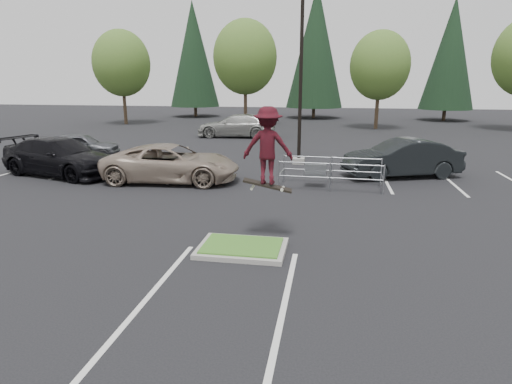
% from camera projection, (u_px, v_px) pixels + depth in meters
% --- Properties ---
extents(ground, '(120.00, 120.00, 0.00)m').
position_uv_depth(ground, '(242.00, 250.00, 10.82)').
color(ground, black).
rests_on(ground, ground).
extents(grass_median, '(2.20, 1.60, 0.16)m').
position_uv_depth(grass_median, '(242.00, 248.00, 10.80)').
color(grass_median, gray).
rests_on(grass_median, ground).
extents(stall_lines, '(22.62, 17.60, 0.01)m').
position_uv_depth(stall_lines, '(240.00, 190.00, 16.79)').
color(stall_lines, silver).
rests_on(stall_lines, ground).
extents(light_pole, '(0.70, 0.60, 10.12)m').
position_uv_depth(light_pole, '(301.00, 72.00, 21.02)').
color(light_pole, gray).
rests_on(light_pole, ground).
extents(decid_a, '(5.44, 5.44, 8.91)m').
position_uv_depth(decid_a, '(122.00, 65.00, 41.04)').
color(decid_a, '#38281C').
rests_on(decid_a, ground).
extents(decid_b, '(5.89, 5.89, 9.64)m').
position_uv_depth(decid_b, '(245.00, 60.00, 39.40)').
color(decid_b, '#38281C').
rests_on(decid_b, ground).
extents(decid_c, '(5.12, 5.12, 8.38)m').
position_uv_depth(decid_c, '(380.00, 68.00, 36.93)').
color(decid_c, '#38281C').
rests_on(decid_c, ground).
extents(conif_a, '(5.72, 5.72, 13.00)m').
position_uv_depth(conif_a, '(194.00, 54.00, 49.49)').
color(conif_a, '#38281C').
rests_on(conif_a, ground).
extents(conif_b, '(6.38, 6.38, 14.50)m').
position_uv_depth(conif_b, '(316.00, 46.00, 47.44)').
color(conif_b, '#38281C').
rests_on(conif_b, ground).
extents(conif_c, '(5.50, 5.50, 12.50)m').
position_uv_depth(conif_c, '(451.00, 54.00, 44.40)').
color(conif_c, '#38281C').
rests_on(conif_c, ground).
extents(cart_corral, '(4.10, 1.61, 1.15)m').
position_uv_depth(cart_corral, '(319.00, 169.00, 17.13)').
color(cart_corral, gray).
rests_on(cart_corral, ground).
extents(skateboarder, '(1.32, 0.77, 2.23)m').
position_uv_depth(skateboarder, '(268.00, 146.00, 11.06)').
color(skateboarder, black).
rests_on(skateboarder, ground).
extents(car_l_tan, '(5.85, 3.02, 1.58)m').
position_uv_depth(car_l_tan, '(171.00, 163.00, 18.05)').
color(car_l_tan, gray).
rests_on(car_l_tan, ground).
extents(car_l_black, '(6.21, 3.79, 1.68)m').
position_uv_depth(car_l_black, '(59.00, 157.00, 19.31)').
color(car_l_black, black).
rests_on(car_l_black, ground).
extents(car_l_grey, '(4.41, 2.72, 1.40)m').
position_uv_depth(car_l_grey, '(80.00, 146.00, 23.53)').
color(car_l_grey, '#494B50').
rests_on(car_l_grey, ground).
extents(car_r_charc, '(5.38, 3.39, 1.67)m').
position_uv_depth(car_r_charc, '(402.00, 158.00, 18.93)').
color(car_r_charc, black).
rests_on(car_r_charc, ground).
extents(car_far_silver, '(6.04, 2.74, 1.71)m').
position_uv_depth(car_far_silver, '(237.00, 126.00, 32.41)').
color(car_far_silver, '#9D9E99').
rests_on(car_far_silver, ground).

